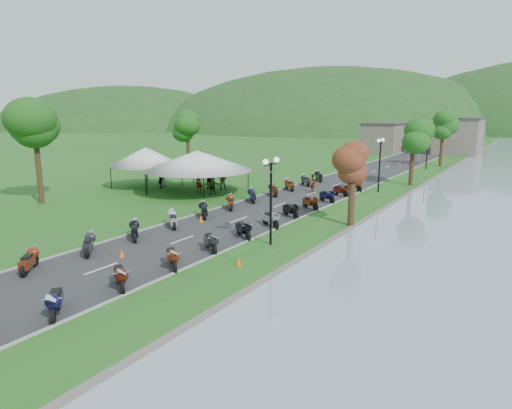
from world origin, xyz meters
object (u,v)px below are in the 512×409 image
Objects in this scene: pedestrian_c at (160,189)px; pedestrian_b at (223,189)px; vendor_tent_main at (198,172)px; pedestrian_a at (199,193)px.

pedestrian_b is at bearing 100.14° from pedestrian_c.
pedestrian_b reaches higher than pedestrian_c.
vendor_tent_main is 5.25m from pedestrian_c.
pedestrian_a is at bearing 104.55° from vendor_tent_main.
pedestrian_a is at bearing 63.22° from pedestrian_b.
vendor_tent_main is at bearing -140.79° from pedestrian_a.
pedestrian_b is at bearing 16.20° from pedestrian_a.
pedestrian_a is 4.81m from pedestrian_c.
vendor_tent_main is 3.49× the size of pedestrian_a.
pedestrian_b is 1.30× the size of pedestrian_c.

